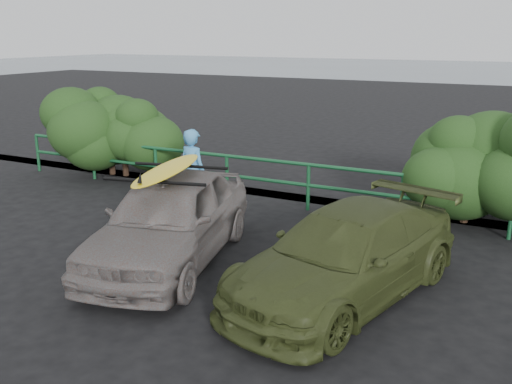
% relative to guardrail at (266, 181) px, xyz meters
% --- Properties ---
extents(ground, '(80.00, 80.00, 0.00)m').
position_rel_guardrail_xyz_m(ground, '(0.00, -5.00, -0.52)').
color(ground, black).
extents(ocean, '(200.00, 200.00, 0.00)m').
position_rel_guardrail_xyz_m(ocean, '(0.00, 55.00, -0.52)').
color(ocean, slate).
rests_on(ocean, ground).
extents(guardrail, '(14.00, 0.08, 1.04)m').
position_rel_guardrail_xyz_m(guardrail, '(0.00, 0.00, 0.00)').
color(guardrail, '#164F2A').
rests_on(guardrail, ground).
extents(shrub_left, '(3.20, 2.40, 2.09)m').
position_rel_guardrail_xyz_m(shrub_left, '(-4.80, 0.40, 0.53)').
color(shrub_left, '#214218').
rests_on(shrub_left, ground).
extents(sedan, '(2.67, 4.62, 1.48)m').
position_rel_guardrail_xyz_m(sedan, '(0.04, -3.69, 0.22)').
color(sedan, '#6A615F').
rests_on(sedan, ground).
extents(olive_vehicle, '(2.84, 4.69, 1.27)m').
position_rel_guardrail_xyz_m(olive_vehicle, '(3.04, -3.64, 0.11)').
color(olive_vehicle, '#363F1B').
rests_on(olive_vehicle, ground).
extents(man, '(0.76, 0.60, 1.82)m').
position_rel_guardrail_xyz_m(man, '(-0.99, -1.39, 0.39)').
color(man, '#4390CA').
rests_on(man, ground).
extents(roof_rack, '(1.88, 1.51, 0.06)m').
position_rel_guardrail_xyz_m(roof_rack, '(0.04, -3.69, 0.99)').
color(roof_rack, black).
rests_on(roof_rack, sedan).
extents(surfboard, '(1.05, 2.51, 0.07)m').
position_rel_guardrail_xyz_m(surfboard, '(0.04, -3.69, 1.05)').
color(surfboard, yellow).
rests_on(surfboard, roof_rack).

